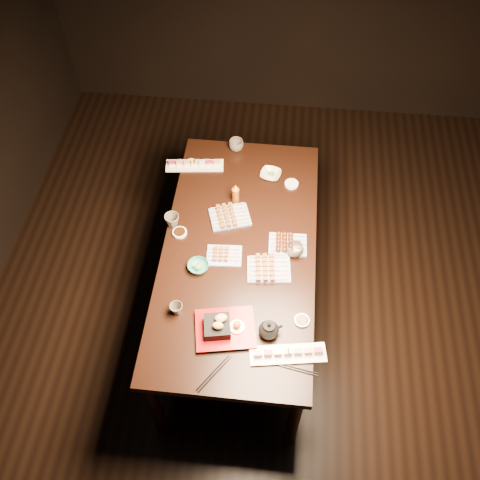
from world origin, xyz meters
name	(u,v)px	position (x,y,z in m)	size (l,w,h in m)	color
ground	(267,347)	(0.00, 0.00, 0.00)	(5.00, 5.00, 0.00)	black
dining_table	(239,283)	(-0.22, 0.25, 0.38)	(0.90, 1.80, 0.75)	black
sushi_platter_near	(288,353)	(0.10, -0.39, 0.77)	(0.39, 0.11, 0.05)	white
sushi_platter_far	(195,164)	(-0.58, 0.90, 0.77)	(0.38, 0.11, 0.05)	white
yakitori_plate_center	(224,254)	(-0.30, 0.19, 0.78)	(0.20, 0.15, 0.05)	#828EB6
yakitori_plate_right	(269,267)	(-0.03, 0.12, 0.78)	(0.25, 0.18, 0.06)	#828EB6
yakitori_plate_left	(230,215)	(-0.30, 0.48, 0.78)	(0.24, 0.17, 0.06)	#828EB6
tsukune_plate	(288,243)	(0.07, 0.31, 0.78)	(0.22, 0.16, 0.06)	#828EB6
edamame_bowl_green	(198,266)	(-0.43, 0.09, 0.77)	(0.12, 0.12, 0.04)	#287A65
edamame_bowl_cream	(271,174)	(-0.07, 0.86, 0.77)	(0.13, 0.13, 0.03)	beige
tempura_tray	(225,325)	(-0.23, -0.28, 0.81)	(0.31, 0.25, 0.11)	black
teacup_near_left	(176,309)	(-0.51, -0.20, 0.78)	(0.07, 0.07, 0.07)	#4D453B
teacup_mid_right	(295,250)	(0.11, 0.25, 0.79)	(0.10, 0.10, 0.08)	#4D453B
teacup_far_left	(172,220)	(-0.64, 0.39, 0.79)	(0.09, 0.09, 0.08)	#4D453B
teacup_far_right	(236,145)	(-0.32, 1.08, 0.79)	(0.10, 0.10, 0.08)	#4D453B
teapot	(269,329)	(0.00, -0.28, 0.80)	(0.13, 0.13, 0.11)	black
condiment_bottle	(236,193)	(-0.28, 0.62, 0.82)	(0.05, 0.05, 0.15)	#65340D
sauce_dish_west	(180,233)	(-0.58, 0.33, 0.76)	(0.09, 0.09, 0.02)	white
sauce_dish_east	(292,184)	(0.07, 0.79, 0.76)	(0.09, 0.09, 0.02)	white
sauce_dish_se	(302,321)	(0.17, -0.19, 0.76)	(0.08, 0.08, 0.01)	white
sauce_dish_nw	(191,163)	(-0.61, 0.92, 0.76)	(0.07, 0.07, 0.01)	white
chopsticks_near	(214,373)	(-0.26, -0.53, 0.75)	(0.25, 0.02, 0.01)	black
chopsticks_se	(296,369)	(0.15, -0.46, 0.75)	(0.23, 0.02, 0.01)	black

